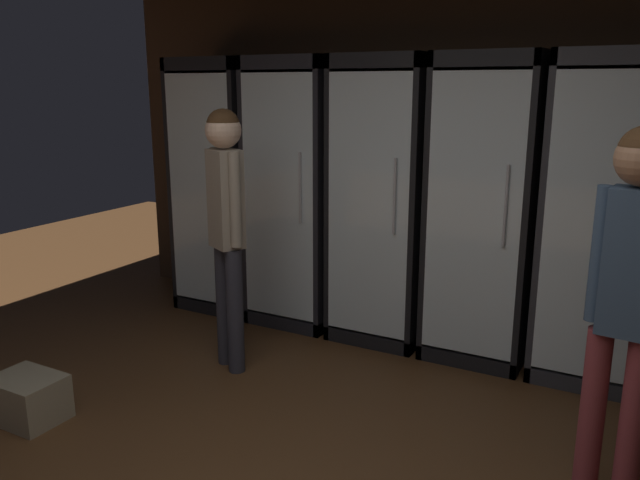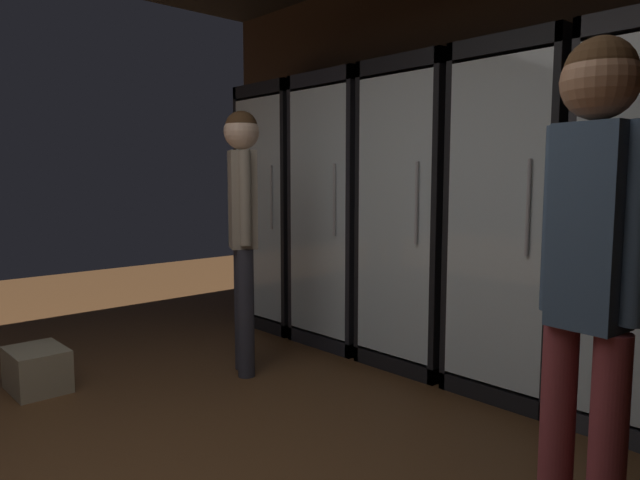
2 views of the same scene
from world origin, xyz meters
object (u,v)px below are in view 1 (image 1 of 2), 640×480
Objects in this scene: shopper_far at (629,282)px; cooler_center at (387,202)px; cooler_left at (301,196)px; shopper_near at (226,211)px; cooler_far_right at (602,225)px; cooler_right at (486,213)px; wine_crate_floor at (28,398)px; cooler_far_left at (227,188)px.

cooler_center is at bearing 139.93° from shopper_far.
shopper_near is at bearing -86.71° from cooler_left.
cooler_far_right is at bearing -0.02° from cooler_left.
cooler_left reaches higher than shopper_far.
cooler_center is 1.21× the size of shopper_far.
shopper_far is at bearing -30.46° from cooler_left.
cooler_center is 2.16m from shopper_far.
cooler_right reaches higher than wine_crate_floor.
cooler_left is 1.04m from shopper_near.
cooler_far_right is at bearing 38.67° from wine_crate_floor.
cooler_far_left is 1.00× the size of cooler_right.
wine_crate_floor is at bearing -117.94° from shopper_near.
shopper_near is (-1.37, -1.03, 0.06)m from cooler_right.
cooler_far_left reaches higher than shopper_far.
cooler_far_left is 1.00× the size of cooler_far_right.
cooler_center is at bearing -179.95° from cooler_far_right.
shopper_near reaches higher than shopper_far.
shopper_far is at bearing -40.07° from cooler_center.
cooler_center is at bearing 179.93° from cooler_right.
cooler_far_right reaches higher than wine_crate_floor.
cooler_left and cooler_center have the same top height.
cooler_far_right reaches higher than shopper_near.
shopper_far is 4.31× the size of wine_crate_floor.
cooler_left reaches higher than shopper_near.
shopper_far reaches higher than wine_crate_floor.
cooler_center and cooler_far_right have the same top height.
cooler_far_left is 3.38m from shopper_far.
cooler_right is at bearing -0.02° from cooler_far_left.
cooler_far_left is at bearing 126.83° from shopper_near.
cooler_center reaches higher than shopper_near.
cooler_far_right is at bearing 0.05° from cooler_center.
shopper_near is at bearing -142.96° from cooler_right.
cooler_center is 1.20× the size of shopper_near.
cooler_left is at bearing 0.15° from cooler_far_left.
cooler_right reaches higher than shopper_near.
wine_crate_floor is (-2.88, -0.74, -0.91)m from shopper_far.
cooler_right is 1.72m from shopper_near.
cooler_far_right is 2.33m from shopper_near.
cooler_left is 5.23× the size of wine_crate_floor.
cooler_far_left is 0.71m from cooler_left.
shopper_far is at bearing -8.74° from shopper_near.
cooler_center and cooler_right have the same top height.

